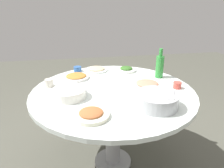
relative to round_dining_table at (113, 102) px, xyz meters
The scene contains 13 objects.
ground 0.66m from the round_dining_table, ahead, with size 8.00×8.00×0.00m, color #4D4D43.
round_dining_table is the anchor object (origin of this frame).
rice_bowl 0.45m from the round_dining_table, 125.54° to the left, with size 0.30×0.30×0.11m.
soup_bowl 0.39m from the round_dining_table, 13.93° to the left, with size 0.28×0.26×0.07m.
dish_noodles 0.54m from the round_dining_table, 80.96° to the right, with size 0.24×0.24×0.04m.
dish_tofu_braise 0.46m from the round_dining_table, 47.21° to the right, with size 0.24×0.24×0.04m.
dish_shrimp 0.33m from the round_dining_table, behind, with size 0.24×0.24×0.04m.
dish_stirfry 0.47m from the round_dining_table, 61.76° to the left, with size 0.23×0.23×0.05m.
dish_greens 0.52m from the round_dining_table, 116.44° to the right, with size 0.20×0.20×0.05m.
green_bottle 0.58m from the round_dining_table, 156.36° to the right, with size 0.07×0.07×0.28m.
tea_cup_near 0.57m from the round_dining_table, 16.90° to the right, with size 0.07×0.07×0.07m, color beige.
tea_cup_far 0.56m from the round_dining_table, behind, with size 0.07×0.07×0.06m, color #CF4A3F.
tea_cup_side 0.62m from the round_dining_table, 62.46° to the right, with size 0.08×0.08×0.05m, color #2F5B9B.
Camera 1 is at (0.28, 1.52, 1.45)m, focal length 32.60 mm.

